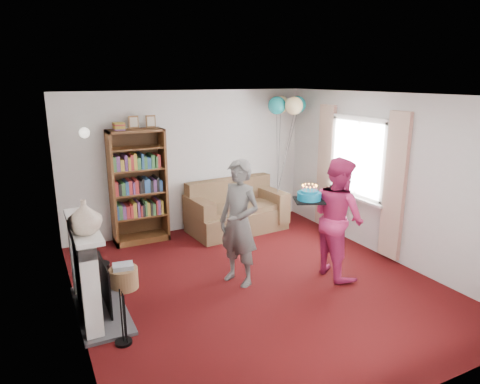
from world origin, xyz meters
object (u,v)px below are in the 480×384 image
sofa (235,211)px  person_striped (239,223)px  bookcase (138,187)px  person_magenta (338,217)px  birthday_cake (309,196)px

sofa → person_striped: (-0.89, -1.94, 0.51)m
bookcase → sofa: size_ratio=1.24×
person_striped → person_magenta: person_striped is taller
bookcase → person_magenta: 3.33m
bookcase → birthday_cake: size_ratio=5.53×
bookcase → person_striped: bookcase is taller
person_magenta → person_striped: bearing=77.0°
sofa → person_striped: 2.19m
bookcase → person_striped: 2.31m
person_magenta → birthday_cake: person_magenta is taller
sofa → person_magenta: bearing=-84.0°
person_striped → person_magenta: bearing=49.7°
bookcase → birthday_cake: (1.71, -2.45, 0.24)m
bookcase → person_magenta: bearing=-49.9°
bookcase → person_striped: (0.81, -2.17, -0.08)m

